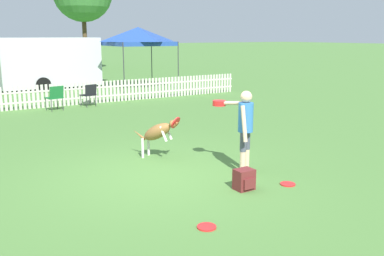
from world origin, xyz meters
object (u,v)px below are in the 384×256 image
frisbee_near_dog (207,227)px  leaping_dog (158,132)px  frisbee_near_handler (288,184)px  canopy_tent_secondary (138,36)px  backpack_on_grass (244,180)px  folding_chair_blue_left (55,96)px  equipment_trailer (47,62)px  folding_chair_green_right (89,93)px  handler_person (243,121)px

frisbee_near_dog → leaping_dog: bearing=73.2°
frisbee_near_handler → canopy_tent_secondary: bearing=74.9°
backpack_on_grass → folding_chair_blue_left: size_ratio=0.41×
leaping_dog → canopy_tent_secondary: 12.68m
frisbee_near_handler → equipment_trailer: equipment_trailer is taller
frisbee_near_dog → canopy_tent_secondary: 16.19m
frisbee_near_handler → backpack_on_grass: 0.85m
backpack_on_grass → canopy_tent_secondary: 14.88m
frisbee_near_dog → folding_chair_blue_left: (0.73, 10.45, 0.51)m
folding_chair_blue_left → frisbee_near_handler: bearing=86.6°
folding_chair_green_right → canopy_tent_secondary: (3.97, 4.15, 2.02)m
frisbee_near_handler → folding_chair_green_right: bearing=90.9°
handler_person → folding_chair_blue_left: bearing=68.7°
leaping_dog → backpack_on_grass: leaping_dog is taller
frisbee_near_handler → frisbee_near_dog: same height
frisbee_near_handler → backpack_on_grass: backpack_on_grass is taller
equipment_trailer → frisbee_near_dog: bearing=-100.5°
handler_person → leaping_dog: handler_person is taller
leaping_dog → frisbee_near_dog: 3.53m
canopy_tent_secondary → folding_chair_green_right: bearing=-133.7°
leaping_dog → canopy_tent_secondary: canopy_tent_secondary is taller
leaping_dog → frisbee_near_dog: size_ratio=4.15×
handler_person → backpack_on_grass: size_ratio=4.40×
folding_chair_blue_left → equipment_trailer: 6.69m
handler_person → frisbee_near_dog: 2.76m
canopy_tent_secondary → equipment_trailer: (-3.88, 2.11, -1.22)m
frisbee_near_handler → folding_chair_green_right: 10.03m
frisbee_near_dog → folding_chair_green_right: folding_chair_green_right is taller
leaping_dog → folding_chair_green_right: leaping_dog is taller
handler_person → frisbee_near_dog: size_ratio=5.91×
frisbee_near_dog → backpack_on_grass: size_ratio=0.74×
frisbee_near_dog → canopy_tent_secondary: canopy_tent_secondary is taller
leaping_dog → folding_chair_blue_left: (-0.28, 7.11, -0.06)m
leaping_dog → canopy_tent_secondary: size_ratio=0.37×
frisbee_near_handler → equipment_trailer: size_ratio=0.05×
leaping_dog → backpack_on_grass: 2.51m
handler_person → equipment_trailer: equipment_trailer is taller
frisbee_near_handler → folding_chair_green_right: folding_chair_green_right is taller
leaping_dog → frisbee_near_handler: (1.17, -2.67, -0.57)m
handler_person → folding_chair_blue_left: size_ratio=1.81×
handler_person → equipment_trailer: size_ratio=0.28×
leaping_dog → frisbee_near_handler: bearing=84.4°
folding_chair_green_right → leaping_dog: bearing=67.4°
frisbee_near_handler → folding_chair_blue_left: (-1.45, 9.79, 0.51)m
frisbee_near_dog → folding_chair_green_right: (2.02, 10.69, 0.48)m
folding_chair_green_right → canopy_tent_secondary: canopy_tent_secondary is taller
backpack_on_grass → equipment_trailer: size_ratio=0.06×
folding_chair_blue_left → equipment_trailer: bearing=-113.8°
frisbee_near_dog → backpack_on_grass: 1.64m
frisbee_near_handler → canopy_tent_secondary: size_ratio=0.09×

